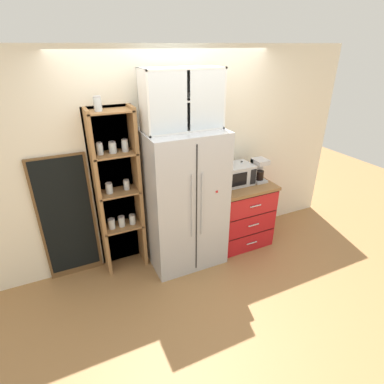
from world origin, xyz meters
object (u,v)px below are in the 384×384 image
Objects in this scene: mug_cream at (245,182)px; bottle_clear at (241,173)px; chalkboard_menu at (67,219)px; refrigerator at (184,200)px; coffee_maker at (258,170)px; microwave at (235,174)px.

bottle_clear is (-0.00, 0.11, 0.08)m from mug_cream.
mug_cream is 0.14m from bottle_clear.
bottle_clear is 2.20m from chalkboard_menu.
refrigerator is 1.36m from chalkboard_menu.
refrigerator is 1.13× the size of chalkboard_menu.
coffee_maker is 0.24m from bottle_clear.
coffee_maker is (0.33, -0.04, 0.03)m from microwave.
bottle_clear is at bearing 165.69° from coffee_maker.
microwave is 1.42× the size of coffee_maker.
bottle_clear is at bearing -5.47° from chalkboard_menu.
refrigerator reaches higher than bottle_clear.
microwave reaches higher than mug_cream.
chalkboard_menu is (-2.18, 0.21, -0.26)m from bottle_clear.
microwave is 1.51× the size of bottle_clear.
microwave is at bearing 6.04° from refrigerator.
chalkboard_menu reaches higher than bottle_clear.
refrigerator is at bearing 179.35° from mug_cream.
refrigerator is 3.87× the size of microwave.
microwave is at bearing 172.79° from coffee_maker.
refrigerator reaches higher than chalkboard_menu.
refrigerator is 5.84× the size of bottle_clear.
mug_cream is 0.07× the size of chalkboard_menu.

